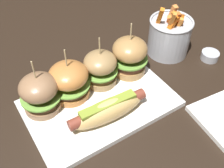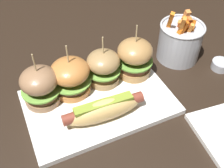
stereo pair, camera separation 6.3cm
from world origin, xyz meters
name	(u,v)px [view 2 (the right image)]	position (x,y,z in m)	size (l,w,h in m)	color
ground_plane	(99,104)	(0.00, 0.00, 0.00)	(3.00, 3.00, 0.00)	black
platter_main	(99,102)	(0.00, 0.00, 0.01)	(0.34, 0.22, 0.01)	white
hot_dog	(104,109)	(-0.01, -0.05, 0.04)	(0.18, 0.06, 0.05)	tan
slider_far_left	(40,86)	(-0.12, 0.06, 0.06)	(0.09, 0.09, 0.14)	#8C6647
slider_center_left	(71,76)	(-0.05, 0.06, 0.06)	(0.10, 0.10, 0.13)	#B47037
slider_center_right	(103,67)	(0.04, 0.06, 0.06)	(0.09, 0.09, 0.13)	#967549
slider_far_right	(135,58)	(0.12, 0.05, 0.06)	(0.09, 0.09, 0.14)	#A27643
fries_bucket	(180,41)	(0.27, 0.07, 0.06)	(0.12, 0.12, 0.15)	#A8AAB2
sauce_ramekin	(221,65)	(0.35, -0.02, 0.01)	(0.05, 0.05, 0.02)	#A8AAB2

